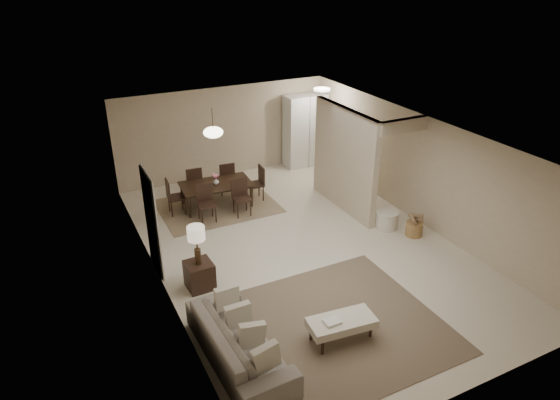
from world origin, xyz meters
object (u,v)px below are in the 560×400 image
side_table (200,275)px  sofa (239,342)px  ottoman_bench (342,323)px  round_pouf (387,220)px  dining_table (217,195)px  pantry_cabinet (305,131)px  wicker_basket (414,229)px

side_table → sofa: bearing=-91.4°
ottoman_bench → sofa: bearing=175.7°
round_pouf → dining_table: 4.13m
pantry_cabinet → dining_table: (-3.29, -1.50, -0.75)m
round_pouf → wicker_basket: size_ratio=1.38×
wicker_basket → side_table: bearing=177.1°
ottoman_bench → round_pouf: size_ratio=2.20×
round_pouf → sofa: bearing=-152.7°
pantry_cabinet → ottoman_bench: (-3.16, -6.92, -0.74)m
round_pouf → dining_table: bearing=138.2°
side_table → wicker_basket: (4.86, -0.25, -0.11)m
ottoman_bench → side_table: size_ratio=2.14×
side_table → dining_table: 3.39m
wicker_basket → sofa: bearing=-159.7°
pantry_cabinet → side_table: size_ratio=3.97×
pantry_cabinet → round_pouf: bearing=-92.8°
pantry_cabinet → side_table: bearing=-136.2°
round_pouf → dining_table: size_ratio=0.30×
pantry_cabinet → ottoman_bench: pantry_cabinet is taller
ottoman_bench → dining_table: dining_table is taller
dining_table → pantry_cabinet: bearing=28.7°
pantry_cabinet → ottoman_bench: size_ratio=1.86×
side_table → dining_table: size_ratio=0.31×
wicker_basket → dining_table: size_ratio=0.22×
pantry_cabinet → sofa: size_ratio=0.91×
sofa → ottoman_bench: (1.64, -0.30, -0.03)m
side_table → ottoman_bench: bearing=-56.1°
ottoman_bench → round_pouf: bearing=48.2°
pantry_cabinet → ottoman_bench: bearing=-114.5°
sofa → side_table: sofa is taller
side_table → pantry_cabinet: bearing=43.8°
sofa → round_pouf: bearing=-64.6°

